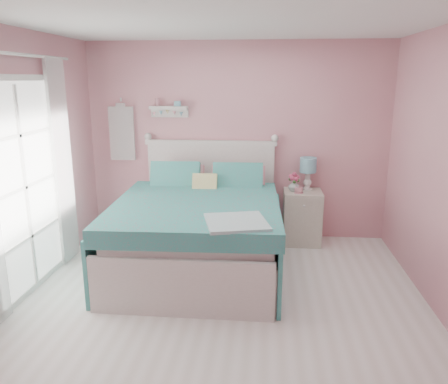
% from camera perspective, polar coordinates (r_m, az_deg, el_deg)
% --- Properties ---
extents(floor, '(4.50, 4.50, 0.00)m').
position_cam_1_polar(floor, '(4.16, -0.71, -16.01)').
color(floor, silver).
rests_on(floor, ground).
extents(room_shell, '(4.50, 4.50, 4.50)m').
position_cam_1_polar(room_shell, '(3.62, -0.78, 6.09)').
color(room_shell, '#C67D8D').
rests_on(room_shell, floor).
extents(bed, '(1.85, 2.30, 1.32)m').
position_cam_1_polar(bed, '(5.02, -3.25, -5.11)').
color(bed, silver).
rests_on(bed, floor).
extents(nightstand, '(0.49, 0.48, 0.70)m').
position_cam_1_polar(nightstand, '(5.85, 10.14, -3.23)').
color(nightstand, beige).
rests_on(nightstand, floor).
extents(table_lamp, '(0.21, 0.21, 0.43)m').
position_cam_1_polar(table_lamp, '(5.79, 10.93, 3.18)').
color(table_lamp, white).
rests_on(table_lamp, nightstand).
extents(vase, '(0.17, 0.17, 0.15)m').
position_cam_1_polar(vase, '(5.71, 9.13, 0.82)').
color(vase, silver).
rests_on(vase, nightstand).
extents(teacup, '(0.14, 0.14, 0.08)m').
position_cam_1_polar(teacup, '(5.64, 9.73, 0.26)').
color(teacup, pink).
rests_on(teacup, nightstand).
extents(roses, '(0.14, 0.11, 0.12)m').
position_cam_1_polar(roses, '(5.68, 9.16, 1.93)').
color(roses, '#C6436A').
rests_on(roses, vase).
extents(wall_shelf, '(0.50, 0.15, 0.25)m').
position_cam_1_polar(wall_shelf, '(5.91, -7.22, 10.73)').
color(wall_shelf, silver).
rests_on(wall_shelf, room_shell).
extents(hanging_dress, '(0.34, 0.03, 0.72)m').
position_cam_1_polar(hanging_dress, '(6.11, -13.18, 7.44)').
color(hanging_dress, white).
rests_on(hanging_dress, room_shell).
extents(french_door, '(0.04, 1.32, 2.16)m').
position_cam_1_polar(french_door, '(4.73, -24.62, 0.48)').
color(french_door, silver).
rests_on(french_door, floor).
extents(curtain_far, '(0.04, 0.40, 2.32)m').
position_cam_1_polar(curtain_far, '(5.33, -20.35, 3.52)').
color(curtain_far, white).
rests_on(curtain_far, floor).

